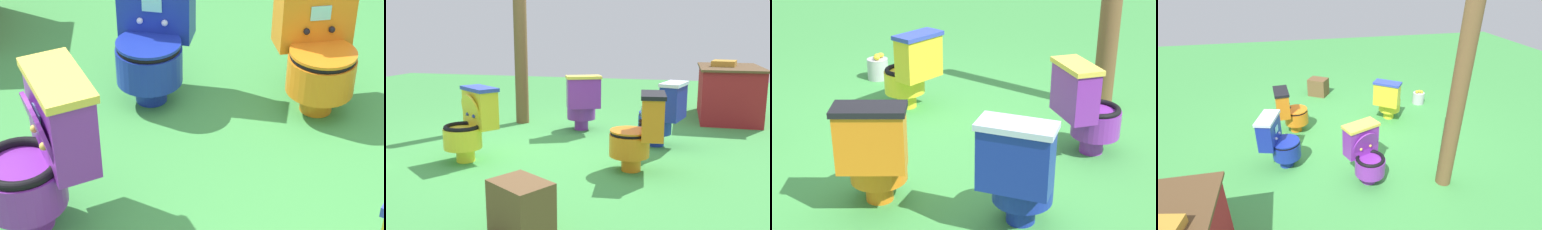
% 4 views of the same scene
% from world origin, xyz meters
% --- Properties ---
extents(ground, '(14.00, 14.00, 0.00)m').
position_xyz_m(ground, '(0.00, 0.00, 0.00)').
color(ground, '#429947').
extents(toilet_yellow, '(0.63, 0.61, 0.73)m').
position_xyz_m(toilet_yellow, '(0.56, -0.78, 0.37)').
color(toilet_yellow, yellow).
rests_on(toilet_yellow, ground).
extents(toilet_purple, '(0.61, 0.56, 0.73)m').
position_xyz_m(toilet_purple, '(-0.90, -0.00, 0.37)').
color(toilet_purple, purple).
rests_on(toilet_purple, ground).
extents(toilet_orange, '(0.45, 0.53, 0.73)m').
position_xyz_m(toilet_orange, '(0.49, 0.87, 0.37)').
color(toilet_orange, orange).
rests_on(toilet_orange, ground).
extents(toilet_blue, '(0.52, 0.58, 0.73)m').
position_xyz_m(toilet_blue, '(-0.40, 1.04, 0.37)').
color(toilet_blue, '#192D9E').
rests_on(toilet_blue, ground).
extents(wooden_post, '(0.18, 0.18, 2.21)m').
position_xyz_m(wooden_post, '(-1.17, -0.93, 1.10)').
color(wooden_post, brown).
rests_on(wooden_post, ground).
extents(small_crate, '(0.43, 0.46, 0.35)m').
position_xyz_m(small_crate, '(1.88, 0.28, 0.18)').
color(small_crate, brown).
rests_on(small_crate, ground).
extents(lemon_bucket, '(0.22, 0.22, 0.28)m').
position_xyz_m(lemon_bucket, '(1.07, -1.58, 0.12)').
color(lemon_bucket, '#B7B7BF').
rests_on(lemon_bucket, ground).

